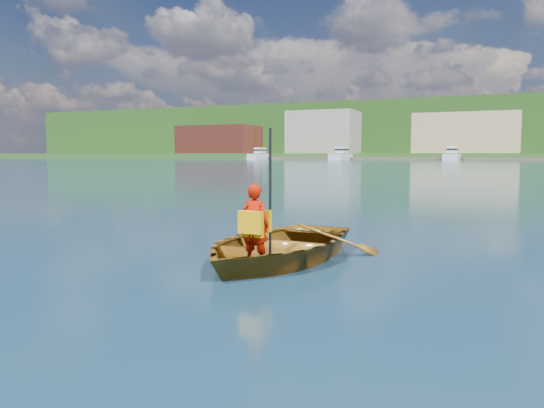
# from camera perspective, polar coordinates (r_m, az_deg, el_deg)

# --- Properties ---
(ground) EXTENTS (600.00, 600.00, 0.00)m
(ground) POSITION_cam_1_polar(r_m,az_deg,el_deg) (8.38, -9.07, -5.68)
(ground) COLOR #0F2044
(ground) RESTS_ON ground
(rowboat) EXTENTS (2.86, 3.79, 0.74)m
(rowboat) POSITION_cam_1_polar(r_m,az_deg,el_deg) (8.03, 0.45, -4.49)
(rowboat) COLOR brown
(rowboat) RESTS_ON ground
(child_paddler) EXTENTS (0.42, 0.36, 1.85)m
(child_paddler) POSITION_cam_1_polar(r_m,az_deg,el_deg) (7.11, -1.81, -2.18)
(child_paddler) COLOR #A91202
(child_paddler) RESTS_ON ground
(shoreline) EXTENTS (400.00, 140.00, 22.00)m
(shoreline) POSITION_cam_1_polar(r_m,az_deg,el_deg) (243.76, 22.21, 7.00)
(shoreline) COLOR #455E26
(shoreline) RESTS_ON ground
(dock) EXTENTS (160.02, 5.06, 0.80)m
(dock) POSITION_cam_1_polar(r_m,az_deg,el_deg) (155.04, 24.99, 4.40)
(dock) COLOR brown
(dock) RESTS_ON ground
(waterfront_buildings) EXTENTS (202.00, 16.00, 14.00)m
(waterfront_buildings) POSITION_cam_1_polar(r_m,az_deg,el_deg) (172.50, 19.19, 7.09)
(waterfront_buildings) COLOR brown
(waterfront_buildings) RESTS_ON ground
(marina_yachts) EXTENTS (142.34, 13.75, 4.03)m
(marina_yachts) POSITION_cam_1_polar(r_m,az_deg,el_deg) (150.30, 22.76, 4.83)
(marina_yachts) COLOR silver
(marina_yachts) RESTS_ON ground
(hillside_trees) EXTENTS (289.65, 70.52, 22.48)m
(hillside_trees) POSITION_cam_1_polar(r_m,az_deg,el_deg) (248.36, 14.46, 8.94)
(hillside_trees) COLOR #382314
(hillside_trees) RESTS_ON ground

